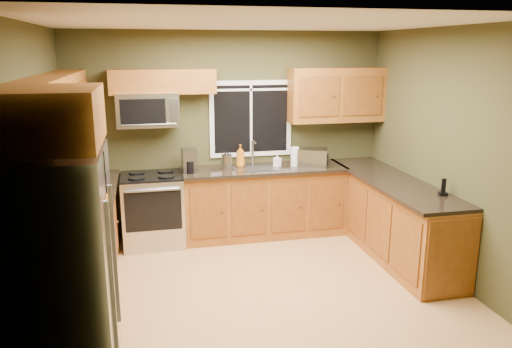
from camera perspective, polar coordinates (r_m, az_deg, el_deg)
name	(u,v)px	position (r m, az deg, el deg)	size (l,w,h in m)	color
floor	(259,286)	(5.46, 0.30, -12.72)	(4.20, 4.20, 0.00)	tan
ceiling	(259,23)	(4.88, 0.34, 16.90)	(4.20, 4.20, 0.00)	white
back_wall	(229,134)	(6.73, -3.12, 4.56)	(4.20, 4.20, 0.00)	#3A3A1E
front_wall	(320,222)	(3.33, 7.28, -5.49)	(4.20, 4.20, 0.00)	#3A3A1E
left_wall	(35,174)	(4.98, -23.96, -0.04)	(3.60, 3.60, 0.00)	#3A3A1E
right_wall	(446,154)	(5.83, 20.90, 2.16)	(3.60, 3.60, 0.00)	#3A3A1E
window	(251,119)	(6.74, -0.59, 6.34)	(1.12, 0.03, 1.02)	white
base_cabinets_left	(83,244)	(5.64, -19.13, -7.61)	(0.60, 2.65, 0.90)	brown
countertop_left	(82,202)	(5.49, -19.27, -3.03)	(0.65, 2.65, 0.04)	black
base_cabinets_back	(264,203)	(6.73, 0.90, -3.29)	(2.17, 0.60, 0.90)	brown
countertop_back	(264,169)	(6.58, 0.96, 0.55)	(2.17, 0.65, 0.04)	black
base_cabinets_peninsula	(392,218)	(6.35, 15.26, -4.88)	(0.60, 2.52, 0.90)	brown
countertop_peninsula	(392,181)	(6.22, 15.30, -0.78)	(0.65, 2.50, 0.04)	black
upper_cabinets_left	(57,112)	(5.32, -21.80, 6.61)	(0.33, 2.65, 0.72)	brown
upper_cabinets_back_left	(163,82)	(6.40, -10.61, 10.35)	(1.30, 0.33, 0.30)	brown
upper_cabinets_back_right	(336,95)	(6.90, 9.17, 8.91)	(1.30, 0.33, 0.72)	brown
upper_cabinet_over_fridge	(42,117)	(3.54, -23.23, 5.96)	(0.72, 0.90, 0.38)	brown
refrigerator	(59,277)	(3.84, -21.57, -10.94)	(0.74, 0.90, 1.80)	#B7B7BC
range	(153,209)	(6.53, -11.67, -3.98)	(0.76, 0.69, 0.94)	#B7B7BC
microwave	(148,110)	(6.40, -12.26, 7.20)	(0.76, 0.41, 0.42)	#B7B7BC
sink	(256,167)	(6.57, -0.05, 0.81)	(0.60, 0.42, 0.36)	slate
toaster_oven	(313,157)	(6.70, 6.48, 1.91)	(0.46, 0.41, 0.24)	#B7B7BC
coffee_maker	(189,161)	(6.37, -7.63, 1.43)	(0.19, 0.25, 0.30)	slate
kettle	(227,161)	(6.47, -3.36, 1.46)	(0.17, 0.17, 0.24)	#B7B7BC
paper_towel_roll	(295,157)	(6.68, 4.45, 2.00)	(0.13, 0.13, 0.28)	white
soap_bottle_a	(240,156)	(6.62, -1.79, 2.11)	(0.11, 0.12, 0.30)	#C46912
soap_bottle_b	(277,160)	(6.64, 2.44, 1.59)	(0.08, 0.08, 0.17)	white
soap_bottle_c	(227,160)	(6.69, -3.31, 1.59)	(0.12, 0.12, 0.15)	white
cordless_phone	(443,190)	(5.69, 20.60, -1.76)	(0.10, 0.10, 0.19)	black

